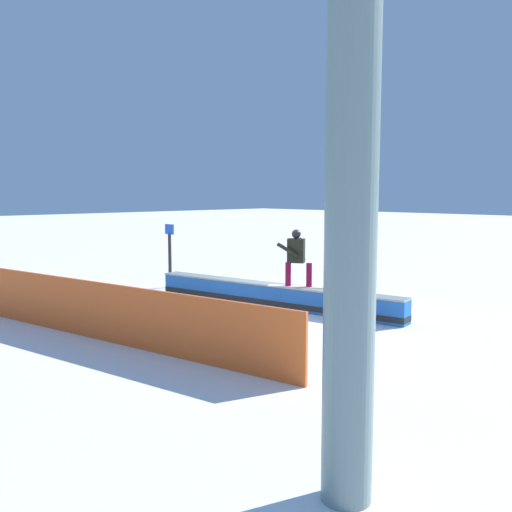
# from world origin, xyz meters

# --- Properties ---
(ground_plane) EXTENTS (120.00, 120.00, 0.00)m
(ground_plane) POSITION_xyz_m (0.00, 0.00, 0.00)
(ground_plane) COLOR white
(grind_box) EXTENTS (7.04, 1.62, 0.58)m
(grind_box) POSITION_xyz_m (0.00, 0.00, 0.26)
(grind_box) COLOR blue
(grind_box) RESTS_ON ground_plane
(snowboarder) EXTENTS (1.42, 0.96, 1.39)m
(snowboarder) POSITION_xyz_m (-0.72, -0.10, 1.33)
(snowboarder) COLOR silver
(snowboarder) RESTS_ON grind_box
(safety_fence) EXTENTS (9.01, 1.56, 1.13)m
(safety_fence) POSITION_xyz_m (0.00, 4.68, 0.57)
(safety_fence) COLOR orange
(safety_fence) RESTS_ON ground_plane
(trail_marker) EXTENTS (0.40, 0.10, 1.90)m
(trail_marker) POSITION_xyz_m (4.18, 0.08, 1.02)
(trail_marker) COLOR #262628
(trail_marker) RESTS_ON ground_plane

